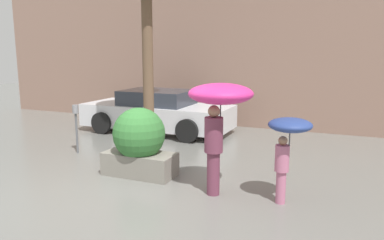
{
  "coord_description": "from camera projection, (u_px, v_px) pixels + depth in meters",
  "views": [
    {
      "loc": [
        3.73,
        -5.14,
        2.41
      ],
      "look_at": [
        0.86,
        1.6,
        1.05
      ],
      "focal_mm": 35.0,
      "sensor_mm": 36.0,
      "label": 1
    }
  ],
  "objects": [
    {
      "name": "planter_box",
      "position": [
        139.0,
        142.0,
        7.25
      ],
      "size": [
        1.42,
        1.02,
        1.34
      ],
      "color": "gray",
      "rests_on": "ground"
    },
    {
      "name": "person_child",
      "position": [
        288.0,
        137.0,
        5.8
      ],
      "size": [
        0.68,
        0.68,
        1.39
      ],
      "rotation": [
        0.0,
        0.0,
        0.25
      ],
      "color": "#B76684",
      "rests_on": "ground"
    },
    {
      "name": "ground_plane",
      "position": [
        111.0,
        191.0,
        6.53
      ],
      "size": [
        40.0,
        40.0,
        0.0
      ],
      "primitive_type": "plane",
      "color": "slate"
    },
    {
      "name": "building_facade",
      "position": [
        228.0,
        32.0,
        11.86
      ],
      "size": [
        18.0,
        0.3,
        6.0
      ],
      "color": "#8C6B5B",
      "rests_on": "ground"
    },
    {
      "name": "parked_car_near",
      "position": [
        157.0,
        112.0,
        11.2
      ],
      "size": [
        4.45,
        1.98,
        1.26
      ],
      "rotation": [
        0.0,
        0.0,
        1.56
      ],
      "color": "silver",
      "rests_on": "ground"
    },
    {
      "name": "person_adult",
      "position": [
        219.0,
        104.0,
        6.16
      ],
      "size": [
        1.08,
        1.08,
        1.89
      ],
      "rotation": [
        0.0,
        0.0,
        1.02
      ],
      "color": "brown",
      "rests_on": "ground"
    },
    {
      "name": "parking_meter",
      "position": [
        76.0,
        118.0,
        8.81
      ],
      "size": [
        0.14,
        0.14,
        1.16
      ],
      "color": "#595B60",
      "rests_on": "ground"
    }
  ]
}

